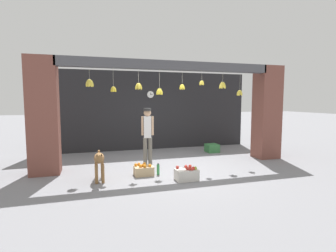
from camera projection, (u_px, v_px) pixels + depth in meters
ground_plane at (172, 167)px, 7.16m from camera, size 60.00×60.00×0.00m
shop_back_wall at (149, 111)px, 9.72m from camera, size 7.73×0.12×2.87m
shop_pillar_left at (43, 116)px, 6.38m from camera, size 0.70×0.60×2.87m
shop_pillar_right at (267, 113)px, 8.23m from camera, size 0.70×0.60×2.87m
storefront_awning at (171, 67)px, 7.01m from camera, size 5.83×0.29×0.93m
dog at (99, 161)px, 5.88m from camera, size 0.24×0.82×0.68m
shopkeeper at (148, 132)px, 7.22m from camera, size 0.34×0.28×1.61m
fruit_crate_oranges at (144, 170)px, 6.36m from camera, size 0.46×0.34×0.29m
fruit_crate_apples at (187, 174)px, 5.98m from camera, size 0.50×0.36×0.32m
produce_box_green at (212, 148)px, 9.23m from camera, size 0.41×0.43×0.28m
water_bottle at (158, 169)px, 6.41m from camera, size 0.07×0.07×0.28m
wall_clock at (150, 95)px, 9.60m from camera, size 0.27×0.03×0.27m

